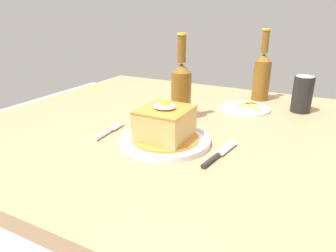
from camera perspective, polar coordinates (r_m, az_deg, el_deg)
The scene contains 9 objects.
dining_table at distance 0.98m, azimuth 3.39°, elevation -5.56°, with size 1.26×1.07×0.77m.
main_plate at distance 0.81m, azimuth -0.65°, elevation -2.48°, with size 0.24×0.24×0.02m.
sandwich_meal at distance 0.80m, azimuth -0.66°, elevation 0.34°, with size 0.18×0.18×0.11m.
fork at distance 0.89m, azimuth -11.16°, elevation -1.06°, with size 0.03×0.14×0.01m.
knife at distance 0.74m, azimuth 8.82°, elevation -5.63°, with size 0.04×0.17×0.01m.
soda_can at distance 1.14m, azimuth 23.65°, elevation 5.42°, with size 0.07×0.07×0.12m.
beer_bottle_amber at distance 0.97m, azimuth 2.46°, elevation 7.05°, with size 0.06×0.06×0.27m.
beer_bottle_amber_far at distance 1.24m, azimuth 17.02°, elevation 9.17°, with size 0.06×0.06×0.27m.
side_plate_fries at distance 1.12m, azimuth 14.18°, elevation 3.22°, with size 0.17×0.17×0.02m.
Camera 1 is at (0.35, -0.80, 1.11)m, focal length 32.88 mm.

